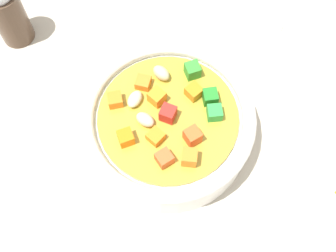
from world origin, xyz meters
The scene contains 3 objects.
ground_plane centered at (0.00, 0.00, -1.00)cm, with size 140.00×140.00×2.00cm, color #BAB2A0.
soup_bowl_main centered at (0.01, 0.00, 2.66)cm, with size 15.35×15.35×5.75cm.
pepper_shaker centered at (3.03, 19.22, 4.24)cm, with size 3.31×3.31×8.56cm.
Camera 1 is at (-14.49, -7.44, 39.30)cm, focal length 47.80 mm.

